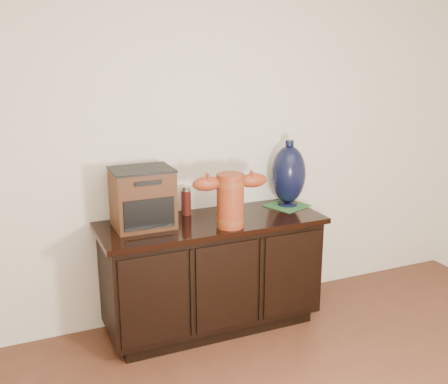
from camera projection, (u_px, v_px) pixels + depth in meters
name	position (u px, v px, depth m)	size (l,w,h in m)	color
sideboard	(212.00, 273.00, 3.47)	(1.46, 0.56, 0.75)	black
terracotta_vessel	(230.00, 197.00, 3.20)	(0.48, 0.19, 0.34)	maroon
tv_radio	(143.00, 198.00, 3.21)	(0.37, 0.30, 0.37)	#3D200F
green_mat	(287.00, 205.00, 3.68)	(0.25, 0.25, 0.01)	#2D6432
lamp_base	(288.00, 175.00, 3.63)	(0.31, 0.31, 0.46)	black
spray_can	(186.00, 201.00, 3.47)	(0.07, 0.07, 0.19)	#601610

